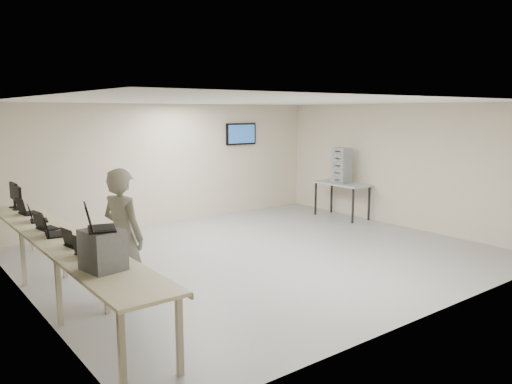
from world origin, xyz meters
TOP-DOWN VIEW (x-y plane):
  - room at (0.03, 0.06)m, footprint 8.01×7.01m
  - workbench at (-3.59, 0.00)m, footprint 0.76×6.00m
  - equipment_box at (-3.65, -1.80)m, footprint 0.44×0.49m
  - laptop_on_box at (-3.71, -1.80)m, footprint 0.42×0.45m
  - laptop_0 at (-3.62, -1.15)m, footprint 0.34×0.37m
  - laptop_1 at (-3.61, -0.65)m, footprint 0.31×0.35m
  - laptop_2 at (-3.67, 0.12)m, footprint 0.39×0.44m
  - laptop_3 at (-3.65, 0.58)m, footprint 0.32×0.36m
  - laptop_4 at (-3.61, 1.22)m, footprint 0.34×0.38m
  - laptop_5 at (-3.59, 1.92)m, footprint 0.34×0.40m
  - monitor_near at (-3.60, 2.44)m, footprint 0.19×0.43m
  - monitor_far at (-3.60, 2.70)m, footprint 0.20×0.46m
  - soldier at (-2.96, -0.70)m, footprint 0.65×0.80m
  - side_table at (3.60, 1.38)m, footprint 0.68×1.45m
  - storage_bins at (3.58, 1.38)m, footprint 0.33×0.37m

SIDE VIEW (x-z plane):
  - side_table at x=3.60m, z-range 0.36..1.23m
  - workbench at x=-3.59m, z-range 0.38..1.28m
  - soldier at x=-2.96m, z-range 0.00..1.88m
  - laptop_1 at x=-3.61m, z-range 0.84..1.09m
  - laptop_3 at x=-3.65m, z-range 0.84..1.09m
  - laptop_0 at x=-3.62m, z-range 0.84..1.10m
  - laptop_4 at x=-3.61m, z-range 0.84..1.10m
  - laptop_5 at x=-3.59m, z-range 0.83..1.12m
  - laptop_2 at x=-3.67m, z-range 0.82..1.13m
  - equipment_box at x=-3.65m, z-range 0.90..1.35m
  - monitor_near at x=-3.60m, z-range 0.94..1.37m
  - monitor_far at x=-3.60m, z-range 0.95..1.40m
  - storage_bins at x=3.58m, z-range 0.87..1.75m
  - room at x=0.03m, z-range 0.01..2.82m
  - laptop_on_box at x=-3.71m, z-range 1.28..1.58m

